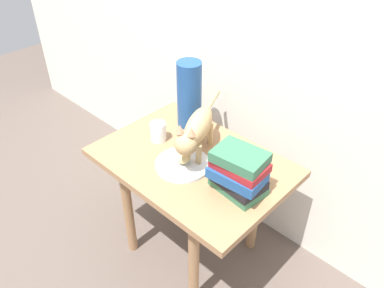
# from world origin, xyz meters

# --- Properties ---
(ground_plane) EXTENTS (6.00, 6.00, 0.00)m
(ground_plane) POSITION_xyz_m (0.00, 0.00, 0.00)
(ground_plane) COLOR brown
(back_panel) EXTENTS (4.00, 0.04, 2.20)m
(back_panel) POSITION_xyz_m (0.00, 0.40, 1.10)
(back_panel) COLOR silver
(back_panel) RESTS_ON ground
(side_table) EXTENTS (0.79, 0.55, 0.56)m
(side_table) POSITION_xyz_m (0.00, 0.00, 0.48)
(side_table) COLOR #9E724C
(side_table) RESTS_ON ground
(plate) EXTENTS (0.22, 0.22, 0.01)m
(plate) POSITION_xyz_m (-0.00, -0.05, 0.57)
(plate) COLOR silver
(plate) RESTS_ON side_table
(bread_roll) EXTENTS (0.10, 0.10, 0.05)m
(bread_roll) POSITION_xyz_m (-0.01, -0.04, 0.60)
(bread_roll) COLOR #E0BC7A
(bread_roll) RESTS_ON plate
(cat) EXTENTS (0.23, 0.44, 0.23)m
(cat) POSITION_xyz_m (-0.00, 0.03, 0.69)
(cat) COLOR tan
(cat) RESTS_ON side_table
(book_stack) EXTENTS (0.21, 0.16, 0.18)m
(book_stack) POSITION_xyz_m (0.25, -0.02, 0.65)
(book_stack) COLOR #336B4C
(book_stack) RESTS_ON side_table
(green_vase) EXTENTS (0.11, 0.11, 0.31)m
(green_vase) POSITION_xyz_m (-0.20, 0.19, 0.71)
(green_vase) COLOR navy
(green_vase) RESTS_ON side_table
(candle_jar) EXTENTS (0.07, 0.07, 0.08)m
(candle_jar) POSITION_xyz_m (-0.21, -0.00, 0.60)
(candle_jar) COLOR silver
(candle_jar) RESTS_ON side_table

